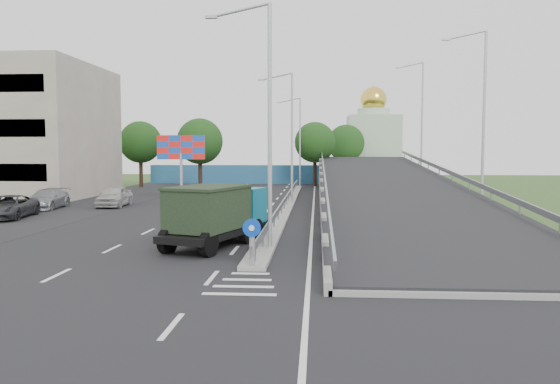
# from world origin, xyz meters

# --- Properties ---
(ground) EXTENTS (160.00, 160.00, 0.00)m
(ground) POSITION_xyz_m (0.00, 0.00, 0.00)
(ground) COLOR #2D4C1E
(ground) RESTS_ON ground
(road_surface) EXTENTS (26.00, 90.00, 0.04)m
(road_surface) POSITION_xyz_m (-3.00, 20.00, 0.00)
(road_surface) COLOR black
(road_surface) RESTS_ON ground
(parking_strip) EXTENTS (8.00, 90.00, 0.05)m
(parking_strip) POSITION_xyz_m (-16.00, 20.00, 0.00)
(parking_strip) COLOR black
(parking_strip) RESTS_ON ground
(median) EXTENTS (1.00, 44.00, 0.20)m
(median) POSITION_xyz_m (0.00, 24.00, 0.10)
(median) COLOR gray
(median) RESTS_ON ground
(overpass_ramp) EXTENTS (10.00, 50.00, 3.50)m
(overpass_ramp) POSITION_xyz_m (7.50, 24.00, 1.75)
(overpass_ramp) COLOR gray
(overpass_ramp) RESTS_ON ground
(median_guardrail) EXTENTS (0.09, 44.00, 0.71)m
(median_guardrail) POSITION_xyz_m (0.00, 24.00, 0.75)
(median_guardrail) COLOR gray
(median_guardrail) RESTS_ON median
(sign_bollard) EXTENTS (0.64, 0.23, 1.67)m
(sign_bollard) POSITION_xyz_m (0.00, 2.17, 1.03)
(sign_bollard) COLOR black
(sign_bollard) RESTS_ON median
(lamp_post_near) EXTENTS (2.74, 0.18, 10.08)m
(lamp_post_near) POSITION_xyz_m (0.11, 6.00, 5.81)
(lamp_post_near) COLOR #B2B5B7
(lamp_post_near) RESTS_ON median
(lamp_post_mid) EXTENTS (2.74, 0.18, 10.08)m
(lamp_post_mid) POSITION_xyz_m (0.11, 26.00, 5.81)
(lamp_post_mid) COLOR #B2B5B7
(lamp_post_mid) RESTS_ON median
(lamp_post_far) EXTENTS (2.74, 0.18, 10.08)m
(lamp_post_far) POSITION_xyz_m (0.11, 46.00, 5.81)
(lamp_post_far) COLOR #B2B5B7
(lamp_post_far) RESTS_ON median
(blue_wall) EXTENTS (30.00, 0.50, 2.40)m
(blue_wall) POSITION_xyz_m (-4.00, 52.00, 1.20)
(blue_wall) COLOR #22647D
(blue_wall) RESTS_ON ground
(church) EXTENTS (7.00, 7.00, 13.80)m
(church) POSITION_xyz_m (10.00, 60.00, 5.31)
(church) COLOR #B2CCAD
(church) RESTS_ON ground
(billboard) EXTENTS (4.00, 0.24, 5.50)m
(billboard) POSITION_xyz_m (-9.00, 28.00, 4.19)
(billboard) COLOR #B2B5B7
(billboard) RESTS_ON ground
(tree_left_mid) EXTENTS (4.80, 4.80, 7.60)m
(tree_left_mid) POSITION_xyz_m (-10.00, 40.00, 5.18)
(tree_left_mid) COLOR black
(tree_left_mid) RESTS_ON ground
(tree_median_far) EXTENTS (4.80, 4.80, 7.60)m
(tree_median_far) POSITION_xyz_m (2.00, 48.00, 5.18)
(tree_median_far) COLOR black
(tree_median_far) RESTS_ON ground
(tree_left_far) EXTENTS (4.80, 4.80, 7.60)m
(tree_left_far) POSITION_xyz_m (-18.00, 45.00, 5.18)
(tree_left_far) COLOR black
(tree_left_far) RESTS_ON ground
(tree_ramp_far) EXTENTS (4.80, 4.80, 7.60)m
(tree_ramp_far) POSITION_xyz_m (6.00, 55.00, 5.18)
(tree_ramp_far) COLOR black
(tree_ramp_far) RESTS_ON ground
(dump_truck) EXTENTS (4.13, 6.56, 2.72)m
(dump_truck) POSITION_xyz_m (-2.14, 7.12, 1.51)
(dump_truck) COLOR black
(dump_truck) RESTS_ON ground
(parked_car_c) EXTENTS (3.17, 5.50, 1.44)m
(parked_car_c) POSITION_xyz_m (-16.93, 15.90, 0.72)
(parked_car_c) COLOR #2E2E32
(parked_car_c) RESTS_ON ground
(parked_car_d) EXTENTS (2.43, 5.10, 1.43)m
(parked_car_d) POSITION_xyz_m (-17.29, 21.58, 0.72)
(parked_car_d) COLOR gray
(parked_car_d) RESTS_ON ground
(parked_car_e) EXTENTS (2.19, 4.75, 1.58)m
(parked_car_e) POSITION_xyz_m (-12.99, 23.43, 0.79)
(parked_car_e) COLOR #A9A9A5
(parked_car_e) RESTS_ON ground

